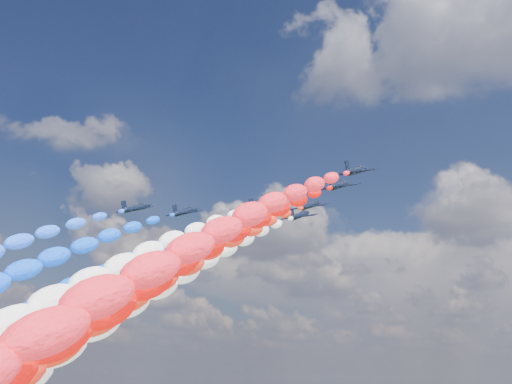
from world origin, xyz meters
The scene contains 15 objects.
jet_0 centered at (-30.72, -5.14, 102.16)m, with size 9.84×13.20×2.91m, color black, non-canonical shape.
jet_1 centered at (-22.20, 4.56, 102.16)m, with size 9.84×13.20×2.91m, color black, non-canonical shape.
trail_1 centered at (-22.20, -49.59, 75.78)m, with size 6.51×104.31×55.42m, color blue, non-canonical shape.
jet_2 centered at (-12.07, 16.27, 102.16)m, with size 9.84×13.20×2.91m, color black, non-canonical shape.
trail_2 centered at (-12.07, -37.88, 75.78)m, with size 6.51×104.31×55.42m, color blue, non-canonical shape.
jet_3 centered at (-1.73, 9.67, 102.16)m, with size 9.84×13.20×2.91m, color black, non-canonical shape.
trail_3 centered at (-1.73, -44.48, 75.78)m, with size 6.51×104.31×55.42m, color white, non-canonical shape.
jet_4 centered at (1.74, 23.94, 102.16)m, with size 9.84×13.20×2.91m, color black, non-canonical shape.
trail_4 centered at (1.74, -30.21, 75.78)m, with size 6.51×104.31×55.42m, color white, non-canonical shape.
jet_5 centered at (8.93, 15.71, 102.16)m, with size 9.84×13.20×2.91m, color black, non-canonical shape.
trail_5 centered at (8.93, -38.44, 75.78)m, with size 6.51×104.31×55.42m, color red, non-canonical shape.
jet_6 centered at (22.84, 2.94, 102.16)m, with size 9.84×13.20×2.91m, color black, non-canonical shape.
trail_6 centered at (22.84, -51.21, 75.78)m, with size 6.51×104.31×55.42m, color red, non-canonical shape.
jet_7 centered at (30.53, -5.33, 102.16)m, with size 9.84×13.20×2.91m, color black, non-canonical shape.
trail_7 centered at (30.53, -59.48, 75.78)m, with size 6.51×104.31×55.42m, color #F9202F, non-canonical shape.
Camera 1 is at (82.20, -131.04, 59.81)m, focal length 46.69 mm.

